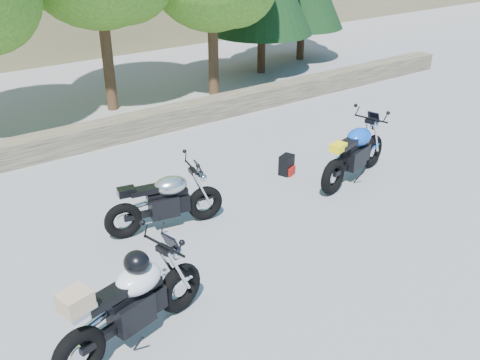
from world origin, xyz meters
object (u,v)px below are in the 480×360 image
blue_bike (355,154)px  backpack (287,165)px  white_bike (131,302)px  silver_bike (166,202)px

blue_bike → backpack: (-0.90, 0.91, -0.35)m
blue_bike → backpack: size_ratio=5.46×
white_bike → blue_bike: 5.60m
white_bike → backpack: size_ratio=5.45×
silver_bike → blue_bike: bearing=3.5°
silver_bike → backpack: 2.94m
silver_bike → backpack: (2.90, 0.41, -0.29)m
white_bike → blue_bike: bearing=2.2°
silver_bike → blue_bike: 3.83m
silver_bike → white_bike: (-1.57, -2.07, 0.11)m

